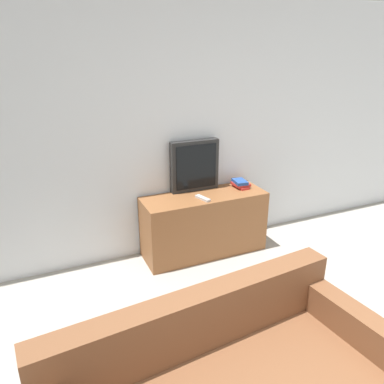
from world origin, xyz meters
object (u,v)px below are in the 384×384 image
(tv_stand, at_px, (204,224))
(book_stack, at_px, (240,184))
(remote_on_stand, at_px, (203,198))
(television, at_px, (195,166))

(tv_stand, relative_size, book_stack, 6.41)
(book_stack, xyz_separation_m, remote_on_stand, (-0.53, -0.15, -0.03))
(television, bearing_deg, book_stack, -14.55)
(television, bearing_deg, remote_on_stand, -97.22)
(tv_stand, height_order, book_stack, book_stack)
(remote_on_stand, bearing_deg, television, 82.78)
(tv_stand, relative_size, television, 2.42)
(tv_stand, height_order, television, television)
(television, bearing_deg, tv_stand, -81.25)
(television, height_order, remote_on_stand, television)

